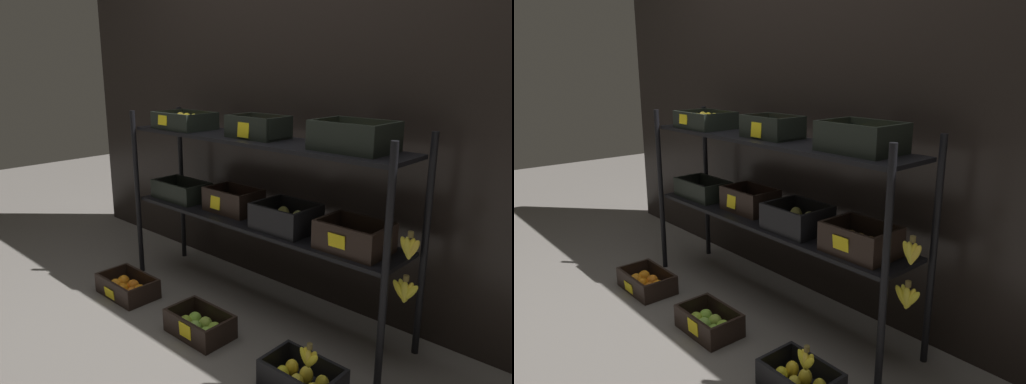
# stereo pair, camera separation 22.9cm
# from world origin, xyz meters

# --- Properties ---
(ground_plane) EXTENTS (10.00, 10.00, 0.00)m
(ground_plane) POSITION_xyz_m (0.00, 0.00, 0.00)
(ground_plane) COLOR #605B56
(storefront_wall) EXTENTS (4.18, 0.12, 2.02)m
(storefront_wall) POSITION_xyz_m (0.00, 0.38, 1.01)
(storefront_wall) COLOR black
(storefront_wall) RESTS_ON ground_plane
(display_rack) EXTENTS (1.90, 0.39, 1.11)m
(display_rack) POSITION_xyz_m (0.03, 0.00, 0.74)
(display_rack) COLOR black
(display_rack) RESTS_ON ground_plane
(crate_ground_orange) EXTENTS (0.37, 0.23, 0.12)m
(crate_ground_orange) POSITION_xyz_m (-0.65, -0.44, 0.05)
(crate_ground_orange) COLOR black
(crate_ground_orange) RESTS_ON ground_plane
(crate_ground_apple_green) EXTENTS (0.34, 0.22, 0.12)m
(crate_ground_apple_green) POSITION_xyz_m (0.01, -0.43, 0.05)
(crate_ground_apple_green) COLOR black
(crate_ground_apple_green) RESTS_ON ground_plane
(crate_ground_lemon) EXTENTS (0.34, 0.22, 0.12)m
(crate_ground_lemon) POSITION_xyz_m (0.66, -0.41, 0.05)
(crate_ground_lemon) COLOR black
(crate_ground_lemon) RESTS_ON ground_plane
(banana_bunch_loose) EXTENTS (0.11, 0.05, 0.12)m
(banana_bunch_loose) POSITION_xyz_m (0.69, -0.41, 0.17)
(banana_bunch_loose) COLOR brown
(banana_bunch_loose) RESTS_ON crate_ground_lemon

